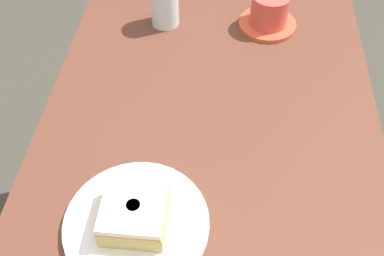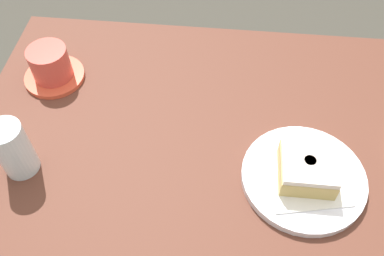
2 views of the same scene
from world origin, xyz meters
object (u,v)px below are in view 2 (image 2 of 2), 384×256
coffee_cup (51,66)px  water_glass (13,149)px  plate_glazed_square (303,178)px  donut_glazed_square (307,167)px

coffee_cup → water_glass: bearing=-87.4°
plate_glazed_square → water_glass: water_glass is taller
donut_glazed_square → water_glass: water_glass is taller
plate_glazed_square → water_glass: bearing=-177.4°
water_glass → donut_glazed_square: bearing=2.6°
plate_glazed_square → coffee_cup: bearing=158.5°
donut_glazed_square → water_glass: (-0.50, -0.02, 0.01)m
water_glass → coffee_cup: size_ratio=0.88×
donut_glazed_square → coffee_cup: coffee_cup is taller
coffee_cup → plate_glazed_square: bearing=-21.5°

